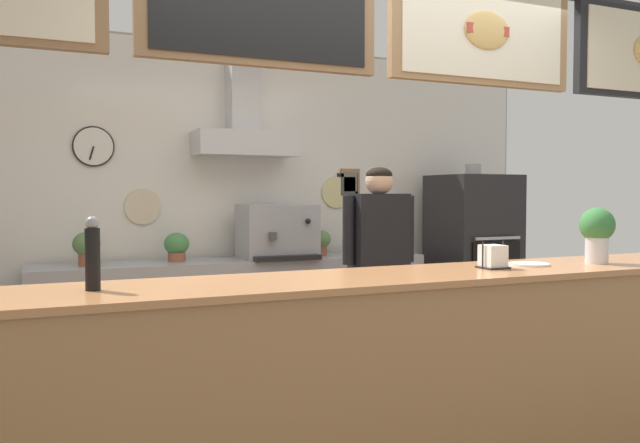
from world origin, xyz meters
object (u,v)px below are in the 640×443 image
(napkin_holder, at_px, (493,257))
(condiment_plate, at_px, (529,264))
(potted_sage, at_px, (352,242))
(potted_rosemary, at_px, (87,246))
(espresso_machine, at_px, (277,232))
(shop_worker, at_px, (379,277))
(pizza_oven, at_px, (472,264))
(potted_thyme, at_px, (177,246))
(potted_oregano, at_px, (321,241))
(basil_vase, at_px, (597,233))
(pepper_grinder, at_px, (93,254))

(napkin_holder, bearing_deg, condiment_plate, 7.58)
(potted_sage, distance_m, potted_rosemary, 2.15)
(espresso_machine, height_order, potted_rosemary, espresso_machine)
(shop_worker, distance_m, potted_rosemary, 2.11)
(pizza_oven, relative_size, espresso_machine, 2.86)
(shop_worker, xyz_separation_m, potted_thyme, (-1.15, 1.14, 0.16))
(pizza_oven, height_order, potted_oregano, pizza_oven)
(basil_vase, bearing_deg, potted_thyme, 126.25)
(shop_worker, relative_size, condiment_plate, 7.80)
(pizza_oven, xyz_separation_m, potted_thyme, (-2.63, 0.21, 0.23))
(potted_thyme, height_order, pepper_grinder, pepper_grinder)
(pizza_oven, bearing_deg, pepper_grinder, -147.89)
(napkin_holder, bearing_deg, pizza_oven, 55.03)
(potted_sage, xyz_separation_m, pepper_grinder, (-2.26, -2.30, 0.18))
(potted_thyme, height_order, napkin_holder, napkin_holder)
(pepper_grinder, relative_size, basil_vase, 0.96)
(pizza_oven, bearing_deg, potted_oregano, 172.94)
(potted_rosemary, bearing_deg, pizza_oven, -2.75)
(pepper_grinder, bearing_deg, potted_rosemary, 87.08)
(potted_thyme, distance_m, potted_sage, 1.49)
(potted_thyme, bearing_deg, potted_rosemary, -175.50)
(potted_sage, relative_size, potted_oregano, 0.91)
(shop_worker, bearing_deg, potted_rosemary, -29.02)
(potted_sage, distance_m, basil_vase, 2.40)
(shop_worker, height_order, pepper_grinder, shop_worker)
(potted_sage, distance_m, napkin_holder, 2.37)
(shop_worker, height_order, espresso_machine, shop_worker)
(potted_oregano, relative_size, basil_vase, 0.72)
(potted_sage, height_order, napkin_holder, napkin_holder)
(potted_oregano, distance_m, basil_vase, 2.46)
(espresso_machine, xyz_separation_m, condiment_plate, (0.57, -2.29, -0.06))
(potted_oregano, bearing_deg, potted_rosemary, -179.42)
(espresso_machine, bearing_deg, potted_rosemary, -179.94)
(potted_oregano, distance_m, pepper_grinder, 3.05)
(shop_worker, bearing_deg, condiment_plate, 103.02)
(espresso_machine, height_order, potted_thyme, espresso_machine)
(potted_oregano, bearing_deg, potted_thyme, 178.44)
(condiment_plate, bearing_deg, shop_worker, 100.93)
(potted_oregano, relative_size, condiment_plate, 1.04)
(espresso_machine, xyz_separation_m, pepper_grinder, (-1.58, -2.29, 0.08))
(shop_worker, bearing_deg, basil_vase, 118.16)
(potted_sage, bearing_deg, potted_rosemary, -179.71)
(pizza_oven, relative_size, potted_thyme, 7.68)
(napkin_holder, xyz_separation_m, basil_vase, (0.66, -0.04, 0.11))
(pizza_oven, height_order, basil_vase, pizza_oven)
(condiment_plate, distance_m, napkin_holder, 0.27)
(shop_worker, bearing_deg, potted_oregano, -90.84)
(potted_sage, xyz_separation_m, potted_oregano, (-0.29, 0.01, 0.02))
(espresso_machine, bearing_deg, potted_oregano, 2.53)
(napkin_holder, distance_m, pepper_grinder, 1.89)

